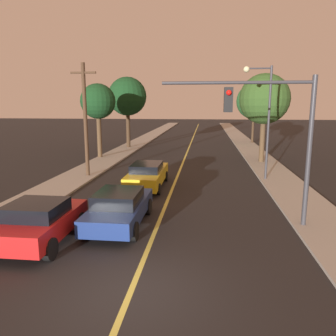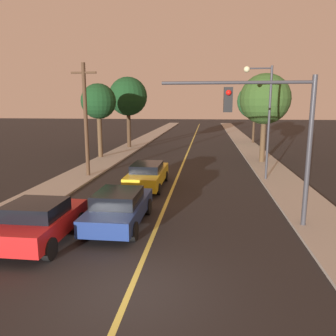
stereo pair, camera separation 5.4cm
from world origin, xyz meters
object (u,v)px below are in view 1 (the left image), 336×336
(car_near_lane_second, at_px, (147,175))
(tree_left_far, at_px, (98,102))
(car_outer_lane_front, at_px, (39,221))
(tree_right_far, at_px, (254,101))
(utility_pole_left, at_px, (85,118))
(traffic_signal_mast, at_px, (272,123))
(car_near_lane_front, at_px, (120,207))
(tree_left_near, at_px, (127,97))
(tree_right_near, at_px, (264,99))
(streetlamp_right, at_px, (263,107))

(car_near_lane_second, height_order, tree_left_far, tree_left_far)
(car_outer_lane_front, xyz_separation_m, tree_right_far, (11.14, 30.55, 4.25))
(car_near_lane_second, height_order, utility_pole_left, utility_pole_left)
(traffic_signal_mast, bearing_deg, car_near_lane_second, 135.89)
(car_near_lane_front, distance_m, car_near_lane_second, 6.09)
(tree_left_near, distance_m, tree_right_near, 15.00)
(car_near_lane_front, distance_m, tree_left_far, 17.35)
(streetlamp_right, xyz_separation_m, tree_right_far, (2.28, 20.07, 0.56))
(utility_pole_left, bearing_deg, tree_left_near, 92.88)
(traffic_signal_mast, bearing_deg, car_near_lane_front, -173.73)
(tree_left_near, relative_size, tree_right_near, 1.07)
(car_outer_lane_front, relative_size, tree_left_near, 0.52)
(tree_left_far, bearing_deg, tree_left_near, 82.69)
(tree_right_near, relative_size, tree_right_far, 0.99)
(car_outer_lane_front, distance_m, tree_right_far, 32.79)
(tree_right_far, bearing_deg, car_outer_lane_front, -110.03)
(car_near_lane_front, height_order, traffic_signal_mast, traffic_signal_mast)
(car_outer_lane_front, relative_size, tree_right_far, 0.55)
(car_near_lane_second, relative_size, utility_pole_left, 0.72)
(tree_right_near, xyz_separation_m, tree_right_far, (1.14, 13.75, -0.01))
(streetlamp_right, height_order, tree_left_near, tree_left_near)
(car_near_lane_second, height_order, tree_left_near, tree_left_near)
(utility_pole_left, bearing_deg, tree_right_far, 57.06)
(tree_left_near, xyz_separation_m, tree_right_far, (13.91, 5.90, -0.43))
(traffic_signal_mast, height_order, utility_pole_left, utility_pole_left)
(streetlamp_right, xyz_separation_m, tree_left_far, (-12.53, 7.19, 0.39))
(car_outer_lane_front, bearing_deg, utility_pole_left, 101.36)
(utility_pole_left, distance_m, tree_right_far, 24.28)
(car_near_lane_front, height_order, tree_left_near, tree_left_near)
(utility_pole_left, height_order, tree_right_far, utility_pole_left)
(car_near_lane_front, xyz_separation_m, tree_right_far, (8.86, 28.65, 4.28))
(tree_left_near, xyz_separation_m, tree_right_near, (12.77, -7.85, -0.42))
(tree_left_near, bearing_deg, car_outer_lane_front, -83.57)
(car_near_lane_front, xyz_separation_m, car_near_lane_second, (-0.00, 6.09, -0.01))
(car_outer_lane_front, distance_m, traffic_signal_mast, 8.90)
(car_near_lane_front, xyz_separation_m, tree_right_near, (7.72, 14.90, 4.29))
(streetlamp_right, height_order, utility_pole_left, utility_pole_left)
(streetlamp_right, relative_size, utility_pole_left, 0.96)
(traffic_signal_mast, height_order, tree_left_far, tree_left_far)
(car_outer_lane_front, height_order, tree_right_far, tree_right_far)
(streetlamp_right, bearing_deg, tree_right_near, 79.77)
(utility_pole_left, relative_size, tree_right_near, 1.02)
(car_near_lane_second, distance_m, tree_left_far, 12.08)
(tree_right_far, bearing_deg, tree_right_near, -94.73)
(car_outer_lane_front, relative_size, tree_right_near, 0.56)
(tree_right_near, bearing_deg, streetlamp_right, -100.23)
(traffic_signal_mast, xyz_separation_m, utility_pole_left, (-9.97, 7.68, -0.16))
(car_near_lane_second, relative_size, tree_left_near, 0.68)
(streetlamp_right, bearing_deg, car_outer_lane_front, -130.21)
(streetlamp_right, distance_m, tree_left_far, 14.45)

